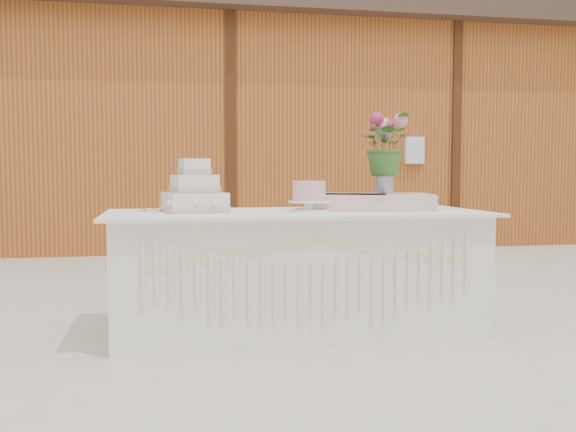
% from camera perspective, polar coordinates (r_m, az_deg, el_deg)
% --- Properties ---
extents(ground, '(80.00, 80.00, 0.00)m').
position_cam_1_polar(ground, '(4.21, 0.79, -10.11)').
color(ground, beige).
rests_on(ground, ground).
extents(barn, '(12.60, 4.60, 3.30)m').
position_cam_1_polar(barn, '(10.05, -6.35, 7.69)').
color(barn, '#A85B23').
rests_on(barn, ground).
extents(cake_table, '(2.40, 1.00, 0.77)m').
position_cam_1_polar(cake_table, '(4.13, 0.81, -4.90)').
color(cake_table, white).
rests_on(cake_table, ground).
extents(wedding_cake, '(0.43, 0.43, 0.33)m').
position_cam_1_polar(wedding_cake, '(4.07, -8.31, 1.95)').
color(wedding_cake, silver).
rests_on(wedding_cake, cake_table).
extents(pink_cake_stand, '(0.27, 0.27, 0.19)m').
position_cam_1_polar(pink_cake_stand, '(4.08, 1.90, 1.93)').
color(pink_cake_stand, white).
rests_on(pink_cake_stand, cake_table).
extents(satin_runner, '(0.92, 0.64, 0.11)m').
position_cam_1_polar(satin_runner, '(4.33, 7.04, 1.28)').
color(satin_runner, beige).
rests_on(satin_runner, cake_table).
extents(flower_vase, '(0.12, 0.12, 0.17)m').
position_cam_1_polar(flower_vase, '(4.43, 8.56, 3.09)').
color(flower_vase, '#BABABF').
rests_on(flower_vase, satin_runner).
extents(bouquet, '(0.51, 0.50, 0.43)m').
position_cam_1_polar(bouquet, '(4.43, 8.60, 6.91)').
color(bouquet, '#386227').
rests_on(bouquet, flower_vase).
extents(loose_flowers, '(0.23, 0.41, 0.02)m').
position_cam_1_polar(loose_flowers, '(4.07, -12.61, 0.44)').
color(loose_flowers, pink).
rests_on(loose_flowers, cake_table).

